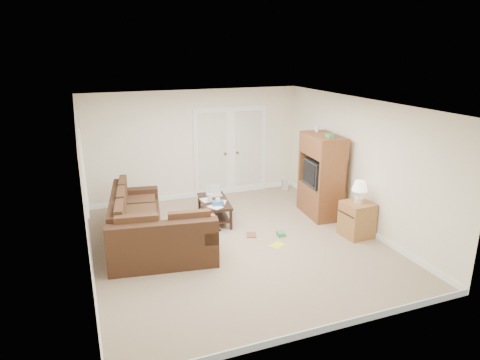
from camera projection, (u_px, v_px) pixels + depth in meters
name	position (u px, v px, depth m)	size (l,w,h in m)	color
floor	(238.00, 244.00, 7.72)	(5.50, 5.50, 0.00)	tan
ceiling	(237.00, 104.00, 6.97)	(5.00, 5.50, 0.02)	white
wall_left	(84.00, 195.00, 6.49)	(0.02, 5.50, 2.50)	white
wall_right	(359.00, 164.00, 8.20)	(0.02, 5.50, 2.50)	white
wall_back	(195.00, 145.00, 9.80)	(5.00, 0.02, 2.50)	white
wall_front	(322.00, 243.00, 4.89)	(5.00, 0.02, 2.50)	white
baseboards	(238.00, 241.00, 7.70)	(5.00, 5.50, 0.10)	silver
french_doors	(231.00, 151.00, 10.12)	(1.80, 0.05, 2.13)	silver
window_left	(82.00, 160.00, 7.31)	(0.05, 1.92, 1.42)	silver
sectional_sofa	(147.00, 230.00, 7.52)	(1.87, 2.87, 0.82)	#3C2517
coffee_table	(214.00, 209.00, 8.68)	(0.68, 1.15, 0.74)	black
tv_armoire	(321.00, 175.00, 8.83)	(0.68, 1.12, 1.84)	brown
side_cabinet	(357.00, 216.00, 7.93)	(0.54, 0.54, 1.08)	#9C6B39
space_heater	(285.00, 184.00, 10.60)	(0.13, 0.10, 0.31)	silver
floor_magazine	(277.00, 245.00, 7.65)	(0.25, 0.20, 0.01)	yellow
floor_greenbox	(281.00, 234.00, 8.04)	(0.14, 0.19, 0.07)	#3E884F
floor_book	(247.00, 235.00, 8.05)	(0.18, 0.24, 0.02)	brown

